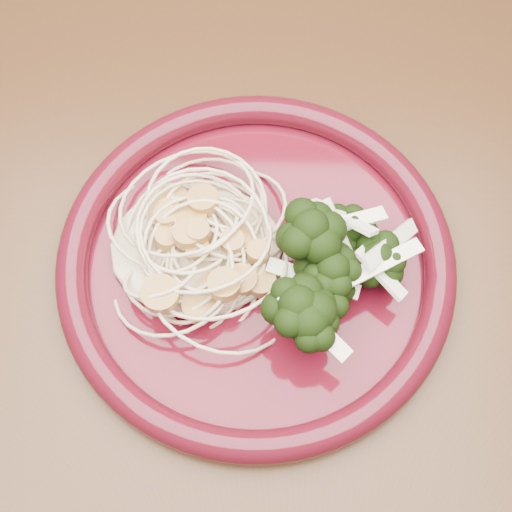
{
  "coord_description": "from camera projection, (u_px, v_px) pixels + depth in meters",
  "views": [
    {
      "loc": [
        0.05,
        -0.29,
        1.23
      ],
      "look_at": [
        0.04,
        -0.08,
        0.77
      ],
      "focal_mm": 50.0,
      "sensor_mm": 36.0,
      "label": 1
    }
  ],
  "objects": [
    {
      "name": "scallop_cluster",
      "position": [
        191.0,
        220.0,
        0.49
      ],
      "size": [
        0.14,
        0.14,
        0.04
      ],
      "primitive_type": null,
      "rotation": [
        0.0,
        0.0,
        -0.21
      ],
      "color": "tan",
      "rests_on": "spaghetti_pile"
    },
    {
      "name": "broccoli_pile",
      "position": [
        333.0,
        266.0,
        0.5
      ],
      "size": [
        0.12,
        0.16,
        0.05
      ],
      "primitive_type": "ellipsoid",
      "rotation": [
        0.0,
        0.0,
        -0.21
      ],
      "color": "black",
      "rests_on": "dinner_plate"
    },
    {
      "name": "spaghetti_pile",
      "position": [
        195.0,
        242.0,
        0.52
      ],
      "size": [
        0.15,
        0.14,
        0.03
      ],
      "primitive_type": "ellipsoid",
      "rotation": [
        0.0,
        0.0,
        -0.21
      ],
      "color": "beige",
      "rests_on": "dinner_plate"
    },
    {
      "name": "onion_garnish",
      "position": [
        338.0,
        247.0,
        0.47
      ],
      "size": [
        0.08,
        0.1,
        0.06
      ],
      "primitive_type": null,
      "rotation": [
        0.0,
        0.0,
        -0.21
      ],
      "color": "white",
      "rests_on": "broccoli_pile"
    },
    {
      "name": "dining_table",
      "position": [
        213.0,
        234.0,
        0.65
      ],
      "size": [
        1.2,
        0.8,
        0.75
      ],
      "color": "#472814",
      "rests_on": "ground"
    },
    {
      "name": "dinner_plate",
      "position": [
        256.0,
        261.0,
        0.52
      ],
      "size": [
        0.35,
        0.35,
        0.02
      ],
      "rotation": [
        0.0,
        0.0,
        -0.21
      ],
      "color": "#4D0A16",
      "rests_on": "dining_table"
    }
  ]
}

